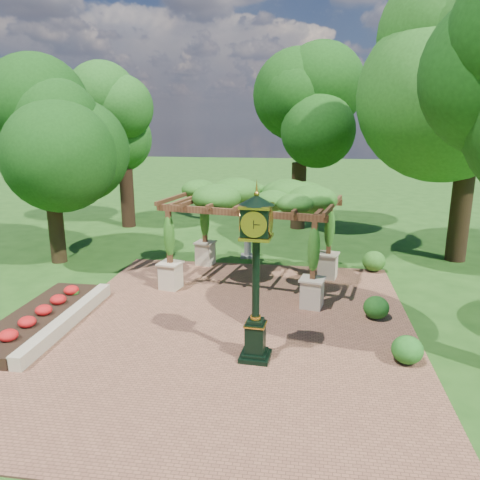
# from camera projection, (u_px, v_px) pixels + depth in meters

# --- Properties ---
(ground) EXTENTS (120.00, 120.00, 0.00)m
(ground) POSITION_uv_depth(u_px,v_px,m) (226.00, 347.00, 12.05)
(ground) COLOR #1E4714
(ground) RESTS_ON ground
(brick_plaza) EXTENTS (10.00, 12.00, 0.04)m
(brick_plaza) POSITION_uv_depth(u_px,v_px,m) (232.00, 329.00, 13.00)
(brick_plaza) COLOR brown
(brick_plaza) RESTS_ON ground
(border_wall) EXTENTS (0.35, 5.00, 0.40)m
(border_wall) POSITION_uv_depth(u_px,v_px,m) (68.00, 321.00, 13.11)
(border_wall) COLOR #C6B793
(border_wall) RESTS_ON ground
(flower_bed) EXTENTS (1.50, 5.00, 0.36)m
(flower_bed) POSITION_uv_depth(u_px,v_px,m) (38.00, 320.00, 13.24)
(flower_bed) COLOR red
(flower_bed) RESTS_ON ground
(pedestal_clock) EXTENTS (0.86, 0.86, 4.10)m
(pedestal_clock) POSITION_uv_depth(u_px,v_px,m) (256.00, 264.00, 10.78)
(pedestal_clock) COLOR black
(pedestal_clock) RESTS_ON brick_plaza
(pergola) EXTENTS (6.25, 4.60, 3.56)m
(pergola) POSITION_uv_depth(u_px,v_px,m) (252.00, 203.00, 15.91)
(pergola) COLOR beige
(pergola) RESTS_ON brick_plaza
(sundial) EXTENTS (0.63, 0.63, 1.05)m
(sundial) POSITION_uv_depth(u_px,v_px,m) (248.00, 247.00, 19.74)
(sundial) COLOR gray
(sundial) RESTS_ON ground
(shrub_front) EXTENTS (0.79, 0.79, 0.67)m
(shrub_front) POSITION_uv_depth(u_px,v_px,m) (407.00, 350.00, 11.10)
(shrub_front) COLOR #205F1B
(shrub_front) RESTS_ON brick_plaza
(shrub_mid) EXTENTS (0.89, 0.89, 0.67)m
(shrub_mid) POSITION_uv_depth(u_px,v_px,m) (376.00, 307.00, 13.59)
(shrub_mid) COLOR #194B15
(shrub_mid) RESTS_ON brick_plaza
(shrub_back) EXTENTS (0.96, 0.96, 0.78)m
(shrub_back) POSITION_uv_depth(u_px,v_px,m) (374.00, 261.00, 17.83)
(shrub_back) COLOR #295D1A
(shrub_back) RESTS_ON brick_plaza
(tree_west_near) EXTENTS (4.15, 4.15, 7.32)m
(tree_west_near) POSITION_uv_depth(u_px,v_px,m) (47.00, 137.00, 17.95)
(tree_west_near) COLOR #352615
(tree_west_near) RESTS_ON ground
(tree_west_far) EXTENTS (4.07, 4.07, 8.02)m
(tree_west_far) POSITION_uv_depth(u_px,v_px,m) (123.00, 123.00, 24.17)
(tree_west_far) COLOR black
(tree_west_far) RESTS_ON ground
(tree_north) EXTENTS (4.64, 4.64, 9.00)m
(tree_north) POSITION_uv_depth(u_px,v_px,m) (301.00, 109.00, 23.61)
(tree_north) COLOR #322114
(tree_north) RESTS_ON ground
(tree_east_far) EXTENTS (5.91, 5.91, 11.01)m
(tree_east_far) POSITION_uv_depth(u_px,v_px,m) (478.00, 67.00, 17.55)
(tree_east_far) COLOR #322213
(tree_east_far) RESTS_ON ground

